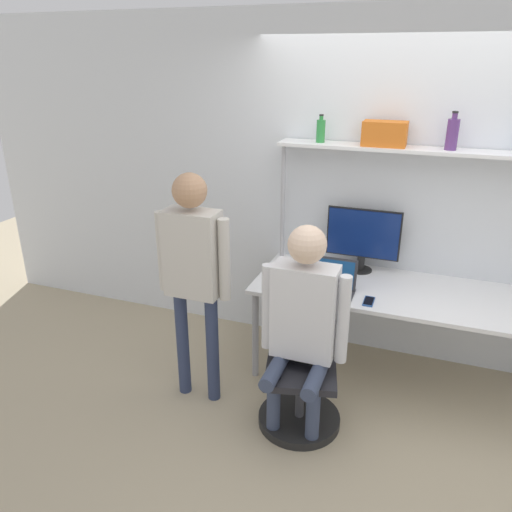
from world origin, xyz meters
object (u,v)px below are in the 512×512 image
at_px(monitor, 363,237).
at_px(storage_box, 385,134).
at_px(person_seated, 303,315).
at_px(bottle_green, 321,131).
at_px(cell_phone, 369,301).
at_px(laptop, 333,283).
at_px(office_chair, 300,386).
at_px(bottle_purple, 452,134).
at_px(person_standing, 193,262).

distance_m(monitor, storage_box, 0.80).
bearing_deg(person_seated, bottle_green, 99.97).
relative_size(cell_phone, person_seated, 0.11).
bearing_deg(storage_box, cell_phone, -83.95).
relative_size(monitor, laptop, 1.80).
height_order(office_chair, bottle_purple, bottle_purple).
relative_size(laptop, cell_phone, 2.11).
xyz_separation_m(monitor, laptop, (-0.13, -0.45, -0.22)).
xyz_separation_m(monitor, office_chair, (-0.21, -0.98, -0.77)).
bearing_deg(storage_box, office_chair, -106.97).
bearing_deg(person_standing, office_chair, -0.24).
bearing_deg(laptop, monitor, 74.47).
distance_m(bottle_green, bottle_purple, 0.91).
relative_size(laptop, person_standing, 0.19).
relative_size(monitor, storage_box, 1.85).
distance_m(laptop, bottle_purple, 1.31).
bearing_deg(office_chair, person_seated, -76.87).
bearing_deg(storage_box, laptop, -115.95).
distance_m(person_standing, bottle_purple, 1.97).
bearing_deg(monitor, cell_phone, -74.63).
bearing_deg(monitor, person_seated, -100.87).
height_order(person_seated, bottle_purple, bottle_purple).
relative_size(monitor, person_seated, 0.40).
distance_m(cell_phone, person_seated, 0.60).
distance_m(person_seated, bottle_green, 1.43).
relative_size(bottle_green, storage_box, 0.66).
bearing_deg(office_chair, bottle_green, 99.83).
distance_m(laptop, person_seated, 0.57).
bearing_deg(bottle_purple, person_seated, -126.01).
distance_m(monitor, office_chair, 1.26).
distance_m(monitor, bottle_green, 0.88).
height_order(monitor, storage_box, storage_box).
bearing_deg(person_seated, person_standing, 176.72).
xyz_separation_m(monitor, storage_box, (0.09, -0.01, 0.79)).
bearing_deg(storage_box, monitor, 176.26).
bearing_deg(office_chair, cell_phone, 51.40).
height_order(cell_phone, bottle_purple, bottle_purple).
xyz_separation_m(office_chair, person_seated, (0.01, -0.04, 0.57)).
distance_m(cell_phone, office_chair, 0.75).
relative_size(monitor, office_chair, 0.63).
xyz_separation_m(bottle_green, bottle_purple, (0.91, 0.00, 0.02)).
bearing_deg(storage_box, person_standing, -137.80).
xyz_separation_m(person_standing, storage_box, (1.07, 0.97, 0.77)).
xyz_separation_m(cell_phone, person_seated, (-0.34, -0.48, 0.07)).
distance_m(monitor, person_seated, 1.06).
xyz_separation_m(monitor, cell_phone, (0.15, -0.54, -0.28)).
relative_size(laptop, bottle_green, 1.55).
xyz_separation_m(laptop, office_chair, (-0.08, -0.53, -0.55)).
height_order(person_standing, bottle_purple, bottle_purple).
bearing_deg(monitor, office_chair, -101.87).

